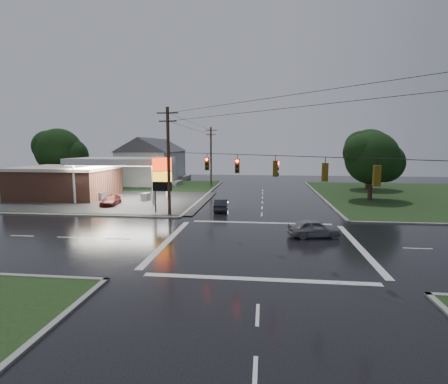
# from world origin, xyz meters

# --- Properties ---
(ground) EXTENTS (120.00, 120.00, 0.00)m
(ground) POSITION_xyz_m (0.00, 0.00, 0.00)
(ground) COLOR black
(ground) RESTS_ON ground
(grass_nw) EXTENTS (36.00, 36.00, 0.08)m
(grass_nw) POSITION_xyz_m (-26.00, 26.00, 0.04)
(grass_nw) COLOR black
(grass_nw) RESTS_ON ground
(gas_station) EXTENTS (26.20, 18.00, 5.60)m
(gas_station) POSITION_xyz_m (-25.68, 19.70, 2.55)
(gas_station) COLOR #2D2D2D
(gas_station) RESTS_ON ground
(pylon_sign) EXTENTS (2.00, 0.35, 6.00)m
(pylon_sign) POSITION_xyz_m (-10.50, 10.50, 4.01)
(pylon_sign) COLOR #59595E
(pylon_sign) RESTS_ON ground
(utility_pole_nw) EXTENTS (2.20, 0.32, 11.00)m
(utility_pole_nw) POSITION_xyz_m (-9.50, 9.50, 5.72)
(utility_pole_nw) COLOR #382619
(utility_pole_nw) RESTS_ON ground
(utility_pole_n) EXTENTS (2.20, 0.32, 10.50)m
(utility_pole_n) POSITION_xyz_m (-9.50, 38.00, 5.47)
(utility_pole_n) COLOR #382619
(utility_pole_n) RESTS_ON ground
(traffic_signals) EXTENTS (26.87, 26.87, 1.47)m
(traffic_signals) POSITION_xyz_m (0.02, -0.02, 6.48)
(traffic_signals) COLOR black
(traffic_signals) RESTS_ON ground
(house_near) EXTENTS (11.05, 8.48, 8.60)m
(house_near) POSITION_xyz_m (-20.95, 36.00, 4.41)
(house_near) COLOR silver
(house_near) RESTS_ON ground
(house_far) EXTENTS (11.05, 8.48, 8.60)m
(house_far) POSITION_xyz_m (-21.95, 48.00, 4.41)
(house_far) COLOR silver
(house_far) RESTS_ON ground
(tree_nw_behind) EXTENTS (8.93, 7.60, 10.00)m
(tree_nw_behind) POSITION_xyz_m (-33.84, 29.99, 6.18)
(tree_nw_behind) COLOR black
(tree_nw_behind) RESTS_ON ground
(tree_ne_near) EXTENTS (7.99, 6.80, 8.98)m
(tree_ne_near) POSITION_xyz_m (14.14, 21.99, 5.56)
(tree_ne_near) COLOR black
(tree_ne_near) RESTS_ON ground
(tree_ne_far) EXTENTS (8.46, 7.20, 9.80)m
(tree_ne_far) POSITION_xyz_m (17.15, 33.99, 6.18)
(tree_ne_far) COLOR black
(tree_ne_far) RESTS_ON ground
(car_north) EXTENTS (1.68, 4.09, 1.32)m
(car_north) POSITION_xyz_m (-4.51, 12.58, 0.66)
(car_north) COLOR black
(car_north) RESTS_ON ground
(car_crossing) EXTENTS (4.36, 2.34, 1.41)m
(car_crossing) POSITION_xyz_m (4.18, 2.37, 0.70)
(car_crossing) COLOR gray
(car_crossing) RESTS_ON ground
(car_pump) EXTENTS (2.09, 4.26, 1.19)m
(car_pump) POSITION_xyz_m (-18.07, 14.37, 0.60)
(car_pump) COLOR #561713
(car_pump) RESTS_ON ground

